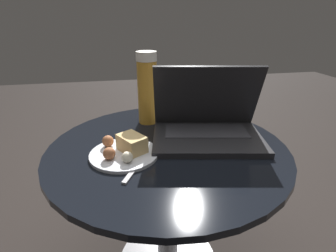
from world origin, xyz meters
TOP-DOWN VIEW (x-y plane):
  - table at (0.00, 0.00)m, footprint 0.71×0.71m
  - laptop at (0.13, 0.03)m, footprint 0.37×0.29m
  - beer_glass at (-0.03, 0.20)m, footprint 0.07×0.07m
  - snack_plate at (-0.13, -0.03)m, footprint 0.19×0.19m
  - fork at (-0.09, -0.08)m, footprint 0.10×0.16m

SIDE VIEW (x-z plane):
  - table at x=0.00m, z-range 0.13..0.61m
  - fork at x=-0.09m, z-range 0.48..0.49m
  - snack_plate at x=-0.13m, z-range 0.47..0.53m
  - laptop at x=0.13m, z-range 0.42..0.64m
  - beer_glass at x=-0.03m, z-range 0.48..0.74m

